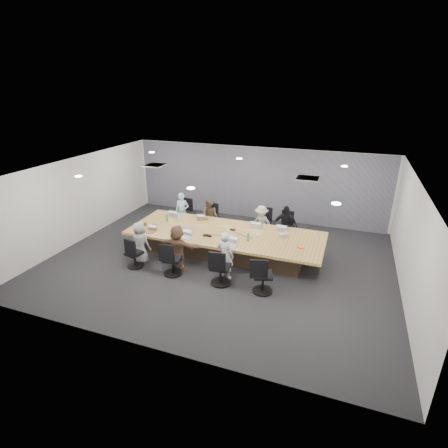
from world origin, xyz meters
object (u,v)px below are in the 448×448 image
(laptop_0, at_px, (175,215))
(person_3, at_px, (285,225))
(person_5, at_px, (178,248))
(laptop_5, at_px, (186,238))
(chair_3, at_px, (286,229))
(chair_5, at_px, (172,261))
(laptop_3, at_px, (282,229))
(laptop_4, at_px, (150,232))
(chair_6, at_px, (221,270))
(person_6, at_px, (225,255))
(laptop_1, at_px, (204,219))
(person_0, at_px, (182,212))
(person_4, at_px, (140,242))
(chair_0, at_px, (187,215))
(stapler, at_px, (209,236))
(bottle_clear, at_px, (179,218))
(bottle_green_left, at_px, (167,218))
(person_2, at_px, (261,224))
(bottle_green_right, at_px, (248,237))
(snack_packet, at_px, (300,247))
(mug_brown, at_px, (145,224))
(conference_table, at_px, (225,242))
(chair_1, at_px, (214,220))
(laptop_6, at_px, (232,245))
(laptop_2, at_px, (257,226))
(chair_4, at_px, (134,256))
(chair_7, at_px, (263,278))
(person_1, at_px, (210,217))
(chair_2, at_px, (264,226))

(laptop_0, xyz_separation_m, person_3, (3.75, 0.55, -0.07))
(person_5, height_order, laptop_5, person_5)
(chair_3, height_order, chair_5, chair_5)
(laptop_3, relative_size, laptop_4, 1.13)
(chair_5, distance_m, person_3, 3.98)
(chair_6, xyz_separation_m, person_6, (0.00, 0.35, 0.26))
(person_5, relative_size, person_6, 0.99)
(laptop_1, bearing_deg, person_6, 111.49)
(chair_3, distance_m, person_0, 3.78)
(person_4, bearing_deg, chair_3, -137.31)
(chair_5, bearing_deg, chair_6, -10.12)
(chair_0, distance_m, stapler, 2.88)
(chair_5, distance_m, bottle_clear, 2.25)
(person_3, height_order, bottle_green_left, person_3)
(laptop_4, relative_size, stapler, 1.96)
(laptop_5, height_order, bottle_clear, bottle_clear)
(chair_3, xyz_separation_m, laptop_0, (-3.75, -0.90, 0.36))
(person_2, bearing_deg, laptop_4, -130.67)
(bottle_green_right, height_order, snack_packet, bottle_green_right)
(person_0, bearing_deg, bottle_clear, -82.01)
(person_6, height_order, mug_brown, person_6)
(conference_table, distance_m, person_2, 1.59)
(conference_table, bearing_deg, chair_1, 121.98)
(chair_6, xyz_separation_m, laptop_6, (0.00, 0.90, 0.33))
(bottle_green_left, bearing_deg, mug_brown, -128.56)
(bottle_green_left, bearing_deg, chair_3, 22.15)
(bottle_clear, bearing_deg, laptop_5, -54.66)
(laptop_2, xyz_separation_m, bottle_green_left, (-2.92, -0.61, 0.12))
(chair_4, xyz_separation_m, stapler, (1.86, 1.20, 0.40))
(laptop_0, height_order, laptop_6, same)
(chair_0, xyz_separation_m, laptop_4, (-0.03, -2.50, 0.33))
(conference_table, bearing_deg, chair_3, 46.71)
(chair_4, relative_size, laptop_1, 2.48)
(chair_5, height_order, laptop_6, chair_5)
(laptop_4, xyz_separation_m, stapler, (1.86, 0.30, 0.02))
(chair_1, height_order, chair_7, chair_7)
(chair_0, xyz_separation_m, chair_4, (-0.03, -3.40, -0.06))
(person_0, distance_m, person_2, 2.95)
(conference_table, xyz_separation_m, bottle_green_left, (-2.12, 0.19, 0.47))
(chair_7, bearing_deg, chair_0, 121.45)
(person_5, distance_m, bottle_green_right, 2.05)
(chair_0, height_order, bottle_clear, bottle_clear)
(chair_1, distance_m, laptop_1, 0.98)
(chair_4, relative_size, person_1, 0.57)
(chair_2, distance_m, bottle_green_right, 2.13)
(laptop_5, relative_size, bottle_clear, 1.43)
(chair_6, xyz_separation_m, person_0, (-2.65, 3.05, 0.27))
(chair_7, height_order, laptop_3, chair_7)
(person_1, height_order, person_6, person_6)
(person_1, bearing_deg, conference_table, -49.16)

